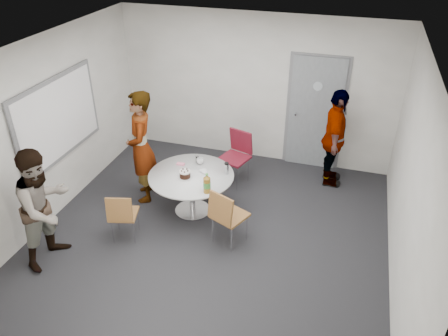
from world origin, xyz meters
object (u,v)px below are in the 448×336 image
(person_left, at_px, (44,207))
(chair_near_right, at_px, (226,213))
(door, at_px, (315,114))
(whiteboard, at_px, (59,119))
(person_right, at_px, (334,139))
(chair_far, at_px, (237,151))
(table, at_px, (193,180))
(chair_near_left, at_px, (122,213))
(person_main, at_px, (141,147))

(person_left, bearing_deg, chair_near_right, -57.55)
(door, relative_size, whiteboard, 1.12)
(chair_near_right, xyz_separation_m, person_right, (1.24, 2.10, 0.31))
(person_right, bearing_deg, chair_far, 99.58)
(table, height_order, person_right, person_right)
(table, distance_m, chair_near_right, 0.92)
(chair_near_right, height_order, chair_far, chair_far)
(chair_far, distance_m, person_right, 1.63)
(chair_near_left, bearing_deg, whiteboard, 136.85)
(chair_far, relative_size, person_main, 0.51)
(chair_far, relative_size, person_left, 0.56)
(chair_near_left, relative_size, person_right, 0.46)
(door, bearing_deg, person_left, -130.19)
(chair_near_right, relative_size, person_main, 0.48)
(person_main, bearing_deg, chair_far, 99.89)
(person_main, bearing_deg, table, 53.70)
(whiteboard, xyz_separation_m, table, (2.01, 0.24, -0.86))
(person_left, bearing_deg, table, -34.67)
(chair_near_right, height_order, person_left, person_left)
(table, bearing_deg, person_left, -133.90)
(chair_far, bearing_deg, person_right, -147.56)
(door, bearing_deg, whiteboard, -147.34)
(whiteboard, height_order, chair_near_left, whiteboard)
(door, height_order, person_right, door)
(whiteboard, height_order, table, whiteboard)
(table, height_order, person_main, person_main)
(chair_far, bearing_deg, chair_near_left, 79.18)
(chair_near_right, relative_size, person_right, 0.52)
(table, bearing_deg, whiteboard, -173.30)
(whiteboard, distance_m, person_right, 4.37)
(whiteboard, distance_m, person_main, 1.29)
(chair_near_left, bearing_deg, chair_far, 46.43)
(person_right, bearing_deg, table, 122.62)
(chair_far, height_order, person_left, person_left)
(whiteboard, xyz_separation_m, person_right, (3.96, 1.75, -0.60))
(door, height_order, table, door)
(door, height_order, chair_far, door)
(chair_near_left, bearing_deg, door, 37.76)
(whiteboard, distance_m, chair_far, 2.89)
(chair_far, distance_m, person_left, 3.23)
(chair_near_left, height_order, person_left, person_left)
(table, distance_m, person_main, 0.99)
(chair_near_left, height_order, chair_near_right, chair_near_right)
(whiteboard, bearing_deg, person_main, 20.36)
(whiteboard, bearing_deg, chair_near_right, -7.37)
(chair_near_right, bearing_deg, person_right, 82.96)
(door, height_order, chair_near_left, door)
(whiteboard, bearing_deg, door, 32.66)
(chair_near_left, bearing_deg, person_right, 27.51)
(whiteboard, relative_size, person_left, 1.14)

